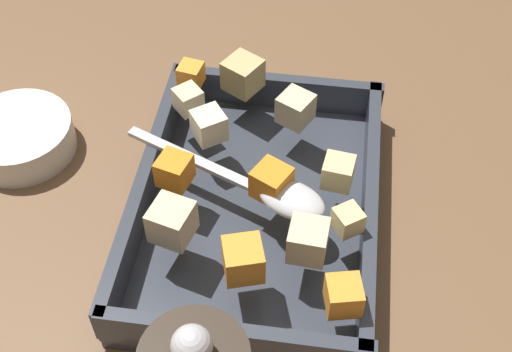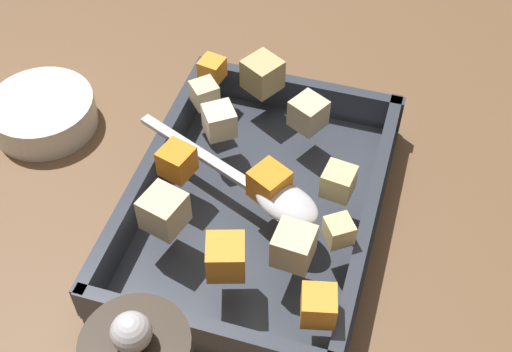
# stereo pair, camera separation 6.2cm
# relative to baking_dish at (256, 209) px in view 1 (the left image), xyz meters

# --- Properties ---
(ground_plane) EXTENTS (4.00, 4.00, 0.00)m
(ground_plane) POSITION_rel_baking_dish_xyz_m (0.00, -0.00, -0.02)
(ground_plane) COLOR brown
(baking_dish) EXTENTS (0.31, 0.22, 0.05)m
(baking_dish) POSITION_rel_baking_dish_xyz_m (0.00, 0.00, 0.00)
(baking_dish) COLOR #333842
(baking_dish) RESTS_ON ground_plane
(carrot_chunk_front_center) EXTENTS (0.03, 0.03, 0.03)m
(carrot_chunk_front_center) POSITION_rel_baking_dish_xyz_m (-0.01, 0.07, 0.05)
(carrot_chunk_front_center) COLOR orange
(carrot_chunk_front_center) RESTS_ON baking_dish
(carrot_chunk_near_left) EXTENTS (0.04, 0.04, 0.03)m
(carrot_chunk_near_left) POSITION_rel_baking_dish_xyz_m (-0.10, -0.01, 0.05)
(carrot_chunk_near_left) COLOR orange
(carrot_chunk_near_left) RESTS_ON baking_dish
(carrot_chunk_back_center) EXTENTS (0.04, 0.04, 0.03)m
(carrot_chunk_back_center) POSITION_rel_baking_dish_xyz_m (-0.01, -0.02, 0.05)
(carrot_chunk_back_center) COLOR orange
(carrot_chunk_back_center) RESTS_ON baking_dish
(carrot_chunk_mid_left) EXTENTS (0.03, 0.03, 0.02)m
(carrot_chunk_mid_left) POSITION_rel_baking_dish_xyz_m (0.13, 0.09, 0.05)
(carrot_chunk_mid_left) COLOR orange
(carrot_chunk_mid_left) RESTS_ON baking_dish
(carrot_chunk_heap_top) EXTENTS (0.03, 0.03, 0.03)m
(carrot_chunk_heap_top) POSITION_rel_baking_dish_xyz_m (-0.12, -0.09, 0.05)
(carrot_chunk_heap_top) COLOR orange
(carrot_chunk_heap_top) RESTS_ON baking_dish
(potato_chunk_corner_ne) EXTENTS (0.03, 0.03, 0.02)m
(potato_chunk_corner_ne) POSITION_rel_baking_dish_xyz_m (0.09, 0.08, 0.05)
(potato_chunk_corner_ne) COLOR beige
(potato_chunk_corner_ne) RESTS_ON baking_dish
(potato_chunk_mid_right) EXTENTS (0.04, 0.04, 0.03)m
(potato_chunk_mid_right) POSITION_rel_baking_dish_xyz_m (-0.07, 0.06, 0.05)
(potato_chunk_mid_right) COLOR beige
(potato_chunk_mid_right) RESTS_ON baking_dish
(potato_chunk_near_spoon) EXTENTS (0.04, 0.04, 0.03)m
(potato_chunk_near_spoon) POSITION_rel_baking_dish_xyz_m (0.09, -0.03, 0.05)
(potato_chunk_near_spoon) COLOR beige
(potato_chunk_near_spoon) RESTS_ON baking_dish
(potato_chunk_corner_nw) EXTENTS (0.03, 0.03, 0.03)m
(potato_chunk_corner_nw) POSITION_rel_baking_dish_xyz_m (0.01, -0.07, 0.05)
(potato_chunk_corner_nw) COLOR #E0CC89
(potato_chunk_corner_nw) RESTS_ON baking_dish
(potato_chunk_center) EXTENTS (0.03, 0.03, 0.03)m
(potato_chunk_center) POSITION_rel_baking_dish_xyz_m (-0.07, -0.05, 0.05)
(potato_chunk_center) COLOR beige
(potato_chunk_center) RESTS_ON baking_dish
(potato_chunk_rim_edge) EXTENTS (0.04, 0.04, 0.03)m
(potato_chunk_rim_edge) POSITION_rel_baking_dish_xyz_m (0.05, 0.05, 0.05)
(potato_chunk_rim_edge) COLOR beige
(potato_chunk_rim_edge) RESTS_ON baking_dish
(potato_chunk_far_left) EXTENTS (0.03, 0.03, 0.02)m
(potato_chunk_far_left) POSITION_rel_baking_dish_xyz_m (-0.04, -0.09, 0.05)
(potato_chunk_far_left) COLOR #E0CC89
(potato_chunk_far_left) RESTS_ON baking_dish
(potato_chunk_near_right) EXTENTS (0.05, 0.05, 0.03)m
(potato_chunk_near_right) POSITION_rel_baking_dish_xyz_m (0.13, 0.03, 0.05)
(potato_chunk_near_right) COLOR tan
(potato_chunk_near_right) RESTS_ON baking_dish
(serving_spoon) EXTENTS (0.11, 0.20, 0.02)m
(serving_spoon) POSITION_rel_baking_dish_xyz_m (-0.02, -0.02, 0.05)
(serving_spoon) COLOR silver
(serving_spoon) RESTS_ON baking_dish
(small_prep_bowl) EXTENTS (0.11, 0.11, 0.04)m
(small_prep_bowl) POSITION_rel_baking_dish_xyz_m (0.06, 0.26, 0.00)
(small_prep_bowl) COLOR silver
(small_prep_bowl) RESTS_ON ground_plane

